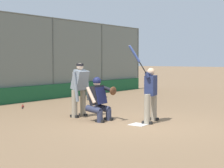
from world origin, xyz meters
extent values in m
plane|color=#846647|center=(0.00, 0.00, 0.00)|extent=(160.00, 160.00, 0.00)
cube|color=white|center=(0.00, 0.00, 0.01)|extent=(0.43, 0.43, 0.01)
cylinder|color=#515651|center=(-10.80, -6.75, 1.82)|extent=(0.08, 0.08, 3.64)
cylinder|color=#515651|center=(-7.20, -6.75, 1.82)|extent=(0.08, 0.08, 3.64)
cylinder|color=#515651|center=(-3.60, -6.75, 1.82)|extent=(0.08, 0.08, 3.64)
cylinder|color=gray|center=(-0.88, -0.03, 0.41)|extent=(0.17, 0.17, 0.81)
cube|color=black|center=(-0.88, -0.03, 0.04)|extent=(0.17, 0.30, 0.08)
cylinder|color=gray|center=(-0.22, 0.14, 0.41)|extent=(0.17, 0.17, 0.81)
cube|color=black|center=(-0.22, 0.14, 0.04)|extent=(0.17, 0.30, 0.08)
cube|color=navy|center=(-0.55, 0.05, 1.03)|extent=(0.49, 0.35, 0.56)
sphere|color=tan|center=(-0.55, 0.05, 1.41)|extent=(0.21, 0.21, 0.21)
cylinder|color=navy|center=(-0.54, 0.03, 1.32)|extent=(0.58, 0.18, 0.21)
cylinder|color=navy|center=(-0.28, 0.10, 1.32)|extent=(0.15, 0.17, 0.16)
sphere|color=black|center=(-0.26, 0.07, 1.38)|extent=(0.04, 0.04, 0.04)
cylinder|color=black|center=(-0.19, 0.01, 1.53)|extent=(0.18, 0.17, 0.33)
cylinder|color=#334789|center=(-0.02, -0.15, 1.90)|extent=(0.29, 0.27, 0.47)
cylinder|color=#2D334C|center=(-0.11, -1.08, 0.16)|extent=(0.16, 0.16, 0.32)
cylinder|color=#2D334C|center=(-0.10, -1.29, 0.34)|extent=(0.20, 0.49, 0.25)
cube|color=black|center=(-0.11, -1.08, 0.04)|extent=(0.11, 0.26, 0.08)
cylinder|color=#2D334C|center=(0.32, -1.07, 0.16)|extent=(0.16, 0.16, 0.32)
cylinder|color=#2D334C|center=(0.33, -1.28, 0.34)|extent=(0.20, 0.49, 0.25)
cube|color=black|center=(0.32, -1.07, 0.04)|extent=(0.11, 0.26, 0.08)
cube|color=black|center=(0.11, -1.33, 0.73)|extent=(0.48, 0.39, 0.58)
cube|color=#191E47|center=(0.11, -1.18, 0.73)|extent=(0.42, 0.15, 0.48)
sphere|color=beige|center=(0.11, -1.33, 1.10)|extent=(0.21, 0.21, 0.21)
sphere|color=#191E47|center=(0.11, -1.33, 1.13)|extent=(0.24, 0.24, 0.24)
cylinder|color=black|center=(-0.07, -1.08, 0.91)|extent=(0.29, 0.56, 0.17)
ellipsoid|color=#56331E|center=(0.03, -0.82, 0.87)|extent=(0.30, 0.11, 0.24)
cylinder|color=beige|center=(0.39, -1.32, 0.76)|extent=(0.11, 0.33, 0.47)
cylinder|color=gray|center=(-0.32, -2.22, 0.42)|extent=(0.17, 0.17, 0.84)
cube|color=black|center=(-0.32, -2.22, 0.04)|extent=(0.12, 0.28, 0.08)
cylinder|color=gray|center=(0.07, -2.23, 0.42)|extent=(0.17, 0.17, 0.84)
cube|color=black|center=(0.07, -2.23, 0.04)|extent=(0.12, 0.28, 0.08)
cube|color=gray|center=(-0.12, -2.16, 1.13)|extent=(0.47, 0.41, 0.64)
sphere|color=beige|center=(-0.12, -2.16, 1.53)|extent=(0.21, 0.21, 0.21)
cylinder|color=black|center=(-0.12, -2.16, 1.59)|extent=(0.22, 0.22, 0.07)
cylinder|color=gray|center=(-0.38, -2.09, 0.94)|extent=(0.15, 0.24, 0.89)
cylinder|color=gray|center=(0.14, -2.11, 0.94)|extent=(0.14, 0.24, 0.89)
sphere|color=black|center=(-5.26, -4.98, 0.03)|extent=(0.04, 0.04, 0.04)
cylinder|color=black|center=(-5.24, -5.16, 0.03)|extent=(0.07, 0.36, 0.03)
cylinder|color=#B7BCC1|center=(-5.19, -5.59, 0.03)|extent=(0.12, 0.50, 0.07)
sphere|color=black|center=(-0.33, -5.04, 0.03)|extent=(0.04, 0.04, 0.04)
cylinder|color=black|center=(-0.44, -5.17, 0.03)|extent=(0.25, 0.28, 0.03)
cylinder|color=maroon|center=(-0.72, -5.48, 0.03)|extent=(0.36, 0.40, 0.07)
camera|label=1|loc=(8.47, 5.25, 1.74)|focal=60.00mm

